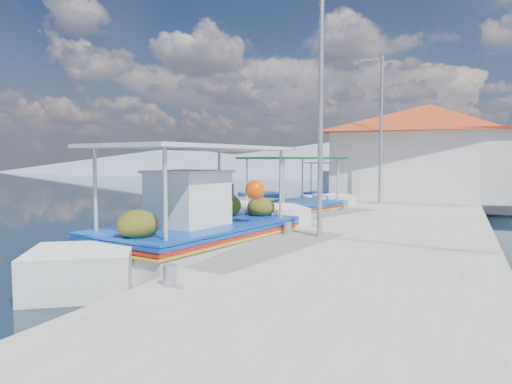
% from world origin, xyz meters
% --- Properties ---
extents(ground, '(160.00, 160.00, 0.00)m').
position_xyz_m(ground, '(0.00, 0.00, 0.00)').
color(ground, black).
rests_on(ground, ground).
extents(quay, '(5.00, 44.00, 0.50)m').
position_xyz_m(quay, '(5.90, 6.00, 0.25)').
color(quay, '#9C9B92').
rests_on(quay, ground).
extents(bollards, '(0.20, 17.20, 0.30)m').
position_xyz_m(bollards, '(3.80, 5.25, 0.65)').
color(bollards, '#A5A8AD').
rests_on(bollards, quay).
extents(main_caique, '(3.55, 8.66, 2.90)m').
position_xyz_m(main_caique, '(2.10, 0.75, 0.56)').
color(main_caique, silver).
rests_on(main_caique, ground).
extents(caique_green_canopy, '(3.58, 6.71, 2.65)m').
position_xyz_m(caique_green_canopy, '(2.09, 7.47, 0.40)').
color(caique_green_canopy, silver).
rests_on(caique_green_canopy, ground).
extents(caique_blue_hull, '(2.50, 7.20, 1.28)m').
position_xyz_m(caique_blue_hull, '(0.21, 5.78, 0.35)').
color(caique_blue_hull, '#1B58A3').
rests_on(caique_blue_hull, ground).
extents(caique_far, '(2.76, 6.79, 2.41)m').
position_xyz_m(caique_far, '(1.90, 15.05, 0.45)').
color(caique_far, silver).
rests_on(caique_far, ground).
extents(harbor_building, '(10.49, 10.49, 4.40)m').
position_xyz_m(harbor_building, '(6.20, 15.00, 2.78)').
color(harbor_building, white).
rests_on(harbor_building, quay).
extents(lamp_post_near, '(1.21, 0.14, 6.00)m').
position_xyz_m(lamp_post_near, '(4.51, 2.00, 3.85)').
color(lamp_post_near, '#A5A8AD').
rests_on(lamp_post_near, quay).
extents(lamp_post_far, '(1.21, 0.14, 6.00)m').
position_xyz_m(lamp_post_far, '(4.51, 11.00, 3.85)').
color(lamp_post_far, '#A5A8AD').
rests_on(lamp_post_far, quay).
extents(mountain_ridge, '(171.40, 96.00, 5.50)m').
position_xyz_m(mountain_ridge, '(6.54, 56.00, 2.04)').
color(mountain_ridge, gray).
rests_on(mountain_ridge, ground).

